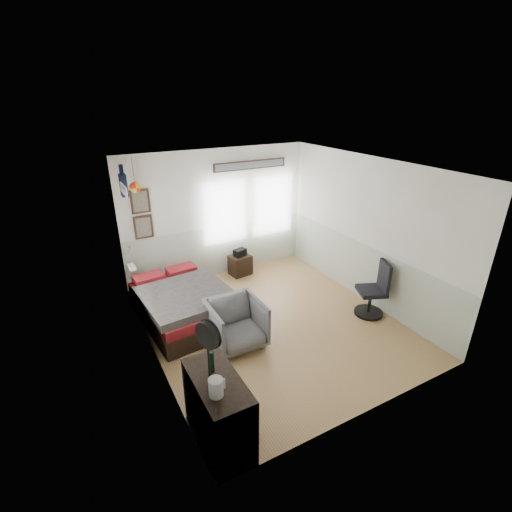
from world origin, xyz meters
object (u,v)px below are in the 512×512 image
(bed, at_px, (183,304))
(nightstand, at_px, (240,265))
(dresser, at_px, (219,411))
(armchair, at_px, (236,324))
(task_chair, at_px, (374,294))

(bed, xyz_separation_m, nightstand, (1.66, 1.11, -0.08))
(dresser, xyz_separation_m, nightstand, (2.10, 3.73, -0.23))
(dresser, height_order, armchair, dresser)
(dresser, xyz_separation_m, armchair, (0.95, 1.54, -0.07))
(bed, distance_m, dresser, 2.66)
(dresser, bearing_deg, armchair, 58.13)
(armchair, bearing_deg, task_chair, -7.51)
(nightstand, bearing_deg, task_chair, -69.29)
(bed, height_order, armchair, armchair)
(task_chair, bearing_deg, dresser, -138.72)
(task_chair, bearing_deg, bed, 177.31)
(nightstand, bearing_deg, bed, -153.88)
(nightstand, bearing_deg, armchair, -125.22)
(dresser, distance_m, armchair, 1.81)
(bed, bearing_deg, task_chair, -30.69)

